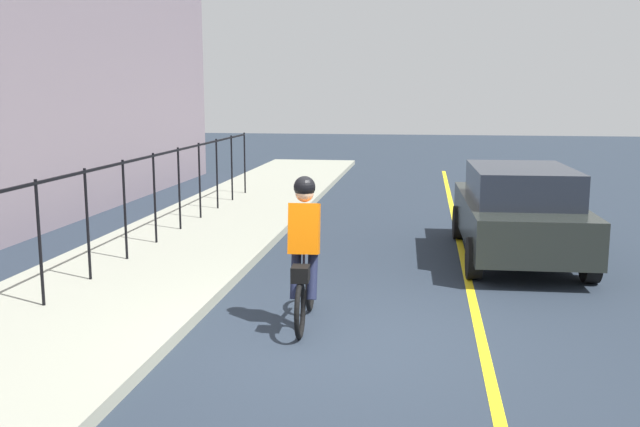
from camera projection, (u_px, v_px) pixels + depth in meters
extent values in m
plane|color=#222B37|center=(340.00, 342.00, 8.03)|extent=(80.00, 80.00, 0.00)
cube|color=yellow|center=(483.00, 349.00, 7.80)|extent=(36.00, 0.12, 0.01)
cube|color=gray|center=(59.00, 322.00, 8.51)|extent=(40.00, 3.20, 0.15)
cylinder|color=black|center=(40.00, 243.00, 8.77)|extent=(0.04, 0.04, 1.60)
cylinder|color=black|center=(88.00, 224.00, 10.01)|extent=(0.04, 0.04, 1.60)
cylinder|color=black|center=(125.00, 210.00, 11.25)|extent=(0.04, 0.04, 1.60)
cylinder|color=black|center=(155.00, 198.00, 12.49)|extent=(0.04, 0.04, 1.60)
cylinder|color=black|center=(179.00, 189.00, 13.73)|extent=(0.04, 0.04, 1.60)
cylinder|color=black|center=(200.00, 181.00, 14.97)|extent=(0.04, 0.04, 1.60)
cylinder|color=black|center=(217.00, 174.00, 16.21)|extent=(0.04, 0.04, 1.60)
cylinder|color=black|center=(232.00, 168.00, 17.45)|extent=(0.04, 0.04, 1.60)
cylinder|color=black|center=(245.00, 163.00, 18.69)|extent=(0.04, 0.04, 1.60)
cube|color=black|center=(62.00, 177.00, 9.27)|extent=(19.07, 0.04, 0.04)
torus|color=black|center=(310.00, 286.00, 9.13)|extent=(0.66, 0.09, 0.66)
torus|color=black|center=(300.00, 310.00, 8.10)|extent=(0.66, 0.09, 0.66)
cube|color=black|center=(305.00, 278.00, 8.58)|extent=(0.93, 0.09, 0.24)
cylinder|color=black|center=(304.00, 269.00, 8.40)|extent=(0.03, 0.03, 0.35)
cube|color=#D55C05|center=(304.00, 229.00, 8.37)|extent=(0.36, 0.38, 0.63)
sphere|color=tan|center=(305.00, 193.00, 8.35)|extent=(0.22, 0.22, 0.22)
sphere|color=black|center=(305.00, 187.00, 8.34)|extent=(0.26, 0.26, 0.26)
cylinder|color=#191E38|center=(296.00, 272.00, 8.45)|extent=(0.34, 0.14, 0.65)
cylinder|color=#191E38|center=(312.00, 272.00, 8.43)|extent=(0.34, 0.14, 0.65)
cube|color=black|center=(300.00, 274.00, 8.08)|extent=(0.25, 0.21, 0.18)
cube|color=black|center=(517.00, 219.00, 12.00)|extent=(4.45, 1.93, 0.70)
cube|color=#1E232D|center=(521.00, 184.00, 11.69)|extent=(2.51, 1.66, 0.56)
cylinder|color=black|center=(459.00, 223.00, 13.62)|extent=(0.65, 0.24, 0.64)
cylinder|color=black|center=(550.00, 224.00, 13.42)|extent=(0.65, 0.24, 0.64)
cylinder|color=black|center=(474.00, 258.00, 10.69)|extent=(0.65, 0.24, 0.64)
cylinder|color=black|center=(591.00, 261.00, 10.49)|extent=(0.65, 0.24, 0.64)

